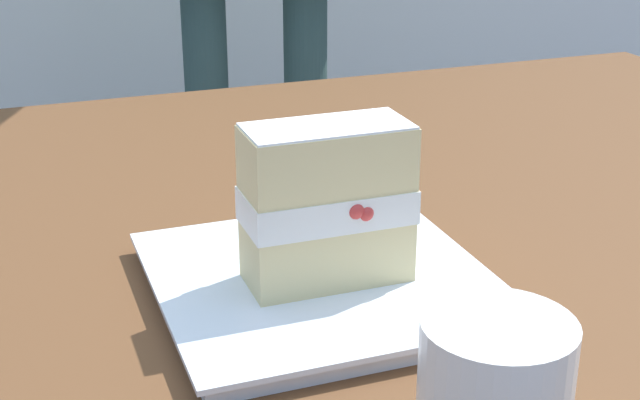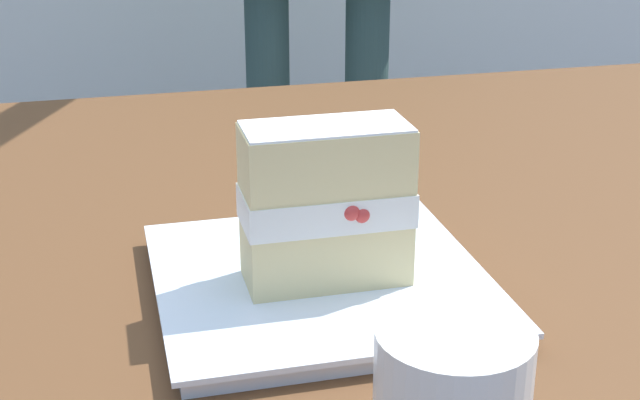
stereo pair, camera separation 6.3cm
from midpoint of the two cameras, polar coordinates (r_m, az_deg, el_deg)
name	(u,v)px [view 2 (the right image)]	position (r m, az deg, el deg)	size (l,w,h in m)	color
patio_table	(392,331)	(0.83, 6.74, -8.15)	(1.23, 0.96, 0.73)	brown
dessert_plate	(320,283)	(0.66, 2.76, -5.25)	(0.23, 0.23, 0.02)	white
cake_slice	(326,204)	(0.63, 3.25, -0.32)	(0.12, 0.06, 0.11)	#EAD18C
dessert_fork	(326,207)	(0.80, 2.64, -0.49)	(0.15, 0.10, 0.01)	silver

